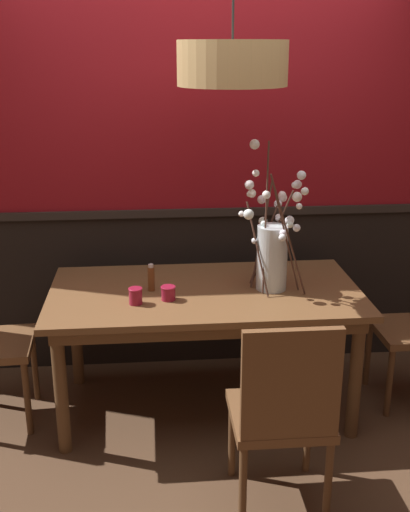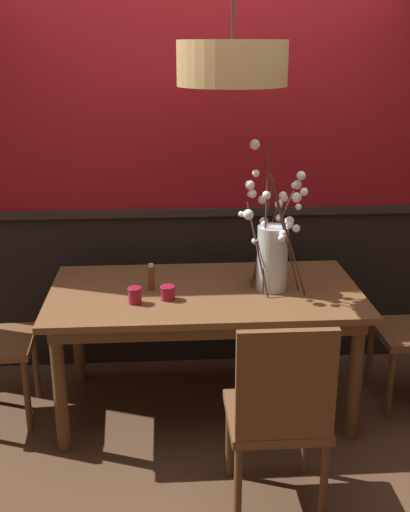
% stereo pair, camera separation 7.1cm
% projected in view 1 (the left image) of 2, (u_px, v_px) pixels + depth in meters
% --- Properties ---
extents(ground_plane, '(24.00, 24.00, 0.00)m').
position_uv_depth(ground_plane, '(205.00, 406.00, 3.75)').
color(ground_plane, '#4C3321').
extents(back_wall, '(4.30, 0.14, 2.98)m').
position_uv_depth(back_wall, '(196.00, 142.00, 3.89)').
color(back_wall, black).
rests_on(back_wall, ground).
extents(dining_table, '(1.73, 0.90, 0.75)m').
position_uv_depth(dining_table, '(205.00, 303.00, 3.54)').
color(dining_table, brown).
rests_on(dining_table, ground).
extents(chair_near_side_right, '(0.44, 0.43, 0.97)m').
position_uv_depth(chair_near_side_right, '(284.00, 409.00, 2.75)').
color(chair_near_side_right, brown).
rests_on(chair_near_side_right, ground).
extents(chair_far_side_left, '(0.48, 0.43, 0.91)m').
position_uv_depth(chair_far_side_left, '(163.00, 274.00, 4.40)').
color(chair_far_side_left, brown).
rests_on(chair_far_side_left, ground).
extents(vase_with_blossoms, '(0.37, 0.47, 0.83)m').
position_uv_depth(vase_with_blossoms, '(272.00, 251.00, 3.46)').
color(vase_with_blossoms, silver).
rests_on(vase_with_blossoms, dining_table).
extents(candle_holder_nearer_center, '(0.08, 0.08, 0.09)m').
position_uv_depth(candle_holder_nearer_center, '(136.00, 296.00, 3.31)').
color(candle_holder_nearer_center, maroon).
rests_on(candle_holder_nearer_center, dining_table).
extents(candle_holder_nearer_edge, '(0.08, 0.08, 0.08)m').
position_uv_depth(candle_holder_nearer_edge, '(168.00, 293.00, 3.36)').
color(candle_holder_nearer_edge, maroon).
rests_on(candle_holder_nearer_edge, dining_table).
extents(condiment_bottle, '(0.04, 0.04, 0.15)m').
position_uv_depth(condiment_bottle, '(151.00, 278.00, 3.48)').
color(condiment_bottle, brown).
rests_on(condiment_bottle, dining_table).
extents(pendant_lamp, '(0.55, 0.55, 1.12)m').
position_uv_depth(pendant_lamp, '(232.00, 63.00, 3.08)').
color(pendant_lamp, tan).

